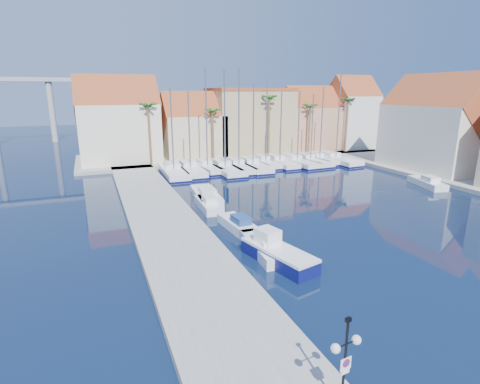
# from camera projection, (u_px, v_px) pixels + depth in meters

# --- Properties ---
(ground) EXTENTS (260.00, 260.00, 0.00)m
(ground) POSITION_uv_depth(u_px,v_px,m) (366.00, 290.00, 22.29)
(ground) COLOR black
(ground) RESTS_ON ground
(quay_west) EXTENTS (6.00, 77.00, 0.50)m
(quay_west) POSITION_uv_depth(u_px,v_px,m) (170.00, 231.00, 31.10)
(quay_west) COLOR gray
(quay_west) RESTS_ON ground
(shore_north) EXTENTS (54.00, 16.00, 0.50)m
(shore_north) POSITION_uv_depth(u_px,v_px,m) (234.00, 154.00, 68.84)
(shore_north) COLOR gray
(shore_north) RESTS_ON ground
(lamp_post) EXTENTS (1.27, 0.45, 3.76)m
(lamp_post) POSITION_uv_depth(u_px,v_px,m) (346.00, 351.00, 12.64)
(lamp_post) COLOR black
(lamp_post) RESTS_ON quay_west
(fishing_boat) EXTENTS (3.37, 6.32, 2.11)m
(fishing_boat) POSITION_uv_depth(u_px,v_px,m) (277.00, 252.00, 25.79)
(fishing_boat) COLOR #0D1151
(fishing_boat) RESTS_ON ground
(motorboat_west_0) EXTENTS (2.31, 6.03, 1.40)m
(motorboat_west_0) POSITION_uv_depth(u_px,v_px,m) (264.00, 246.00, 27.28)
(motorboat_west_0) COLOR white
(motorboat_west_0) RESTS_ON ground
(motorboat_west_1) EXTENTS (2.08, 5.35, 1.40)m
(motorboat_west_1) POSITION_uv_depth(u_px,v_px,m) (239.00, 224.00, 31.77)
(motorboat_west_1) COLOR white
(motorboat_west_1) RESTS_ON ground
(motorboat_west_2) EXTENTS (2.00, 5.55, 1.40)m
(motorboat_west_2) POSITION_uv_depth(u_px,v_px,m) (209.00, 204.00, 37.61)
(motorboat_west_2) COLOR white
(motorboat_west_2) RESTS_ON ground
(motorboat_west_3) EXTENTS (2.98, 7.47, 1.40)m
(motorboat_west_3) POSITION_uv_depth(u_px,v_px,m) (206.00, 195.00, 40.91)
(motorboat_west_3) COLOR white
(motorboat_west_3) RESTS_ON ground
(motorboat_east_1) EXTENTS (3.29, 6.11, 1.40)m
(motorboat_east_1) POSITION_uv_depth(u_px,v_px,m) (428.00, 182.00, 46.38)
(motorboat_east_1) COLOR white
(motorboat_east_1) RESTS_ON ground
(sailboat_0) EXTENTS (3.30, 11.19, 11.92)m
(sailboat_0) POSITION_uv_depth(u_px,v_px,m) (173.00, 171.00, 52.70)
(sailboat_0) COLOR white
(sailboat_0) RESTS_ON ground
(sailboat_1) EXTENTS (3.10, 10.80, 11.43)m
(sailboat_1) POSITION_uv_depth(u_px,v_px,m) (190.00, 169.00, 54.11)
(sailboat_1) COLOR white
(sailboat_1) RESTS_ON ground
(sailboat_2) EXTENTS (3.10, 9.01, 14.64)m
(sailboat_2) POSITION_uv_depth(u_px,v_px,m) (206.00, 167.00, 55.38)
(sailboat_2) COLOR white
(sailboat_2) RESTS_ON ground
(sailboat_3) EXTENTS (3.14, 11.58, 14.36)m
(sailboat_3) POSITION_uv_depth(u_px,v_px,m) (224.00, 168.00, 54.98)
(sailboat_3) COLOR white
(sailboat_3) RESTS_ON ground
(sailboat_4) EXTENTS (2.99, 10.46, 14.56)m
(sailboat_4) POSITION_uv_depth(u_px,v_px,m) (238.00, 166.00, 56.10)
(sailboat_4) COLOR white
(sailboat_4) RESTS_ON ground
(sailboat_5) EXTENTS (3.19, 10.91, 12.44)m
(sailboat_5) POSITION_uv_depth(u_px,v_px,m) (251.00, 165.00, 56.84)
(sailboat_5) COLOR white
(sailboat_5) RESTS_ON ground
(sailboat_6) EXTENTS (2.45, 8.72, 13.15)m
(sailboat_6) POSITION_uv_depth(u_px,v_px,m) (264.00, 162.00, 59.14)
(sailboat_6) COLOR white
(sailboat_6) RESTS_ON ground
(sailboat_7) EXTENTS (2.70, 9.85, 11.38)m
(sailboat_7) POSITION_uv_depth(u_px,v_px,m) (278.00, 162.00, 59.44)
(sailboat_7) COLOR white
(sailboat_7) RESTS_ON ground
(sailboat_8) EXTENTS (3.75, 10.93, 11.49)m
(sailboat_8) POSITION_uv_depth(u_px,v_px,m) (295.00, 161.00, 60.08)
(sailboat_8) COLOR white
(sailboat_8) RESTS_ON ground
(sailboat_9) EXTENTS (3.54, 10.36, 11.06)m
(sailboat_9) POSITION_uv_depth(u_px,v_px,m) (308.00, 160.00, 60.82)
(sailboat_9) COLOR white
(sailboat_9) RESTS_ON ground
(sailboat_10) EXTENTS (2.99, 8.85, 12.07)m
(sailboat_10) POSITION_uv_depth(u_px,v_px,m) (318.00, 159.00, 61.86)
(sailboat_10) COLOR white
(sailboat_10) RESTS_ON ground
(sailboat_11) EXTENTS (3.52, 11.69, 14.01)m
(sailboat_11) POSITION_uv_depth(u_px,v_px,m) (333.00, 159.00, 62.29)
(sailboat_11) COLOR white
(sailboat_11) RESTS_ON ground
(building_0) EXTENTS (12.30, 9.00, 13.50)m
(building_0) POSITION_uv_depth(u_px,v_px,m) (119.00, 123.00, 59.13)
(building_0) COLOR beige
(building_0) RESTS_ON shore_north
(building_1) EXTENTS (10.30, 8.00, 11.00)m
(building_1) POSITION_uv_depth(u_px,v_px,m) (193.00, 129.00, 63.76)
(building_1) COLOR #C4AB8A
(building_1) RESTS_ON shore_north
(building_2) EXTENTS (14.20, 10.20, 11.50)m
(building_2) POSITION_uv_depth(u_px,v_px,m) (250.00, 121.00, 68.35)
(building_2) COLOR tan
(building_2) RESTS_ON shore_north
(building_3) EXTENTS (10.30, 8.00, 12.00)m
(building_3) POSITION_uv_depth(u_px,v_px,m) (309.00, 121.00, 71.86)
(building_3) COLOR tan
(building_3) RESTS_ON shore_north
(building_4) EXTENTS (8.30, 8.00, 14.00)m
(building_4) POSITION_uv_depth(u_px,v_px,m) (351.00, 115.00, 73.90)
(building_4) COLOR silver
(building_4) RESTS_ON shore_north
(building_6) EXTENTS (9.00, 14.30, 13.50)m
(building_6) POSITION_uv_depth(u_px,v_px,m) (437.00, 127.00, 53.58)
(building_6) COLOR beige
(building_6) RESTS_ON shore_east
(palm_0) EXTENTS (2.60, 2.60, 10.15)m
(palm_0) POSITION_uv_depth(u_px,v_px,m) (148.00, 108.00, 55.42)
(palm_0) COLOR brown
(palm_0) RESTS_ON shore_north
(palm_1) EXTENTS (2.60, 2.60, 9.15)m
(palm_1) POSITION_uv_depth(u_px,v_px,m) (212.00, 113.00, 59.25)
(palm_1) COLOR brown
(palm_1) RESTS_ON shore_north
(palm_2) EXTENTS (2.60, 2.60, 11.15)m
(palm_2) POSITION_uv_depth(u_px,v_px,m) (269.00, 100.00, 62.35)
(palm_2) COLOR brown
(palm_2) RESTS_ON shore_north
(palm_3) EXTENTS (2.60, 2.60, 9.65)m
(palm_3) POSITION_uv_depth(u_px,v_px,m) (310.00, 108.00, 65.58)
(palm_3) COLOR brown
(palm_3) RESTS_ON shore_north
(palm_4) EXTENTS (2.60, 2.60, 10.65)m
(palm_4) POSITION_uv_depth(u_px,v_px,m) (348.00, 102.00, 68.21)
(palm_4) COLOR brown
(palm_4) RESTS_ON shore_north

